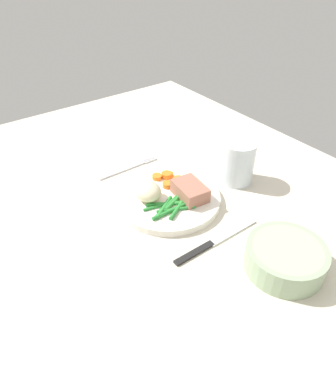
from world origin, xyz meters
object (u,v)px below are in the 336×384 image
Objects in this scene: dinner_plate at (168,198)px; knife at (215,241)px; salad_bowl at (286,257)px; water_glass at (237,165)px; fork at (128,168)px; meat_portion at (190,191)px.

knife is at bearing -1.03° from dinner_plate.
knife is at bearing -155.35° from salad_bowl.
knife is at bearing -55.03° from water_glass.
fork is 0.81× the size of knife.
knife is (12.67, -3.94, -3.00)cm from meat_portion.
fork is (-16.71, -0.26, -0.60)cm from dinner_plate.
water_glass reaches higher than dinner_plate.
dinner_plate is 1.64× the size of salad_bowl.
fork is 1.62× the size of water_glass.
meat_portion is 0.77× the size of water_glass.
meat_portion is 0.48× the size of fork.
fork is at bearing -136.86° from water_glass.
fork is at bearing -168.84° from meat_portion.
dinner_plate is at bearing 177.83° from knife.
salad_bowl reaches higher than fork.
dinner_plate is 5.38cm from meat_portion.
knife is 22.86cm from water_glass.
knife is (32.51, -0.03, -0.00)cm from fork.
fork is at bearing -172.96° from salad_bowl.
meat_portion is (3.13, 3.66, 2.40)cm from dinner_plate.
water_glass is at bearing 90.84° from meat_portion.
fork is 27.22cm from water_glass.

